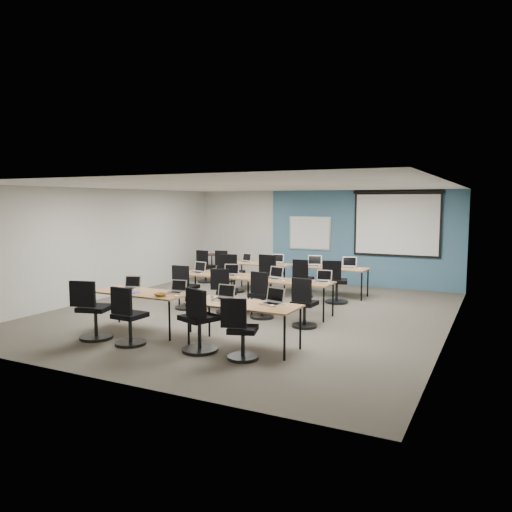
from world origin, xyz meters
The scene contains 58 objects.
floor centered at (0.00, 0.00, 0.00)m, with size 8.00×9.00×0.02m, color #6B6354.
ceiling centered at (0.00, 0.00, 2.70)m, with size 8.00×9.00×0.02m, color white.
wall_back centered at (0.00, 4.50, 1.35)m, with size 8.00×0.04×2.70m, color beige.
wall_front centered at (0.00, -4.50, 1.35)m, with size 8.00×0.04×2.70m, color beige.
wall_left centered at (-4.00, 0.00, 1.35)m, with size 0.04×9.00×2.70m, color beige.
wall_right centered at (4.00, 0.00, 1.35)m, with size 0.04×9.00×2.70m, color beige.
blue_accent_panel centered at (1.25, 4.47, 1.35)m, with size 5.50×0.04×2.70m, color #3D5977.
whiteboard centered at (-0.30, 4.43, 1.45)m, with size 1.28×0.03×0.98m.
projector_screen centered at (2.20, 4.41, 1.89)m, with size 2.40×0.10×1.82m.
training_table_front_left centered at (-1.09, -2.23, 0.69)m, with size 1.81×0.76×0.73m.
training_table_front_right centered at (1.08, -2.34, 0.69)m, with size 1.84×0.77×0.73m.
training_table_mid_left centered at (-0.95, 0.35, 0.69)m, with size 1.92×0.80×0.73m.
training_table_mid_right centered at (0.90, 0.17, 0.68)m, with size 1.71×0.71×0.73m.
training_table_back_left centered at (-0.95, 2.57, 0.68)m, with size 1.67×0.70×0.73m.
training_table_back_right centered at (1.00, 2.64, 0.68)m, with size 1.75×0.73×0.73m.
laptop_0 centered at (-1.50, -2.07, 0.79)m, with size 0.31×0.27×0.24m.
mouse_0 centered at (-1.30, -2.37, 0.74)m, with size 0.06×0.09×0.03m, color white.
task_chair_0 centered at (-1.48, -3.07, 0.43)m, with size 0.58×0.57×1.04m.
laptop_1 centered at (-0.46, -2.02, 0.79)m, with size 0.30×0.25×0.23m.
mouse_1 centered at (-0.25, -2.33, 0.74)m, with size 0.06×0.10×0.03m, color white.
task_chair_1 centered at (-0.69, -3.09, 0.41)m, with size 0.52×0.52×1.00m.
laptop_2 centered at (0.61, -2.16, 0.79)m, with size 0.32×0.27×0.24m.
mouse_2 centered at (0.81, -2.26, 0.74)m, with size 0.06×0.10×0.03m, color white.
task_chair_2 centered at (0.57, -2.89, 0.44)m, with size 0.60×0.57×1.05m.
laptop_3 centered at (1.52, -2.15, 0.79)m, with size 0.34×0.29×0.26m.
mouse_3 centered at (1.59, -2.32, 0.74)m, with size 0.06×0.09×0.03m, color white.
task_chair_3 centered at (1.34, -2.93, 0.39)m, with size 0.49×0.48×0.96m.
laptop_4 centered at (-1.52, 0.31, 0.79)m, with size 0.33×0.28×0.25m.
mouse_4 centered at (-1.32, 0.15, 0.74)m, with size 0.06×0.09×0.03m, color white.
task_chair_4 centered at (-1.45, -0.34, 0.41)m, with size 0.51×0.51×0.99m.
laptop_5 centered at (-0.64, 0.26, 0.79)m, with size 0.33×0.28×0.25m.
mouse_5 centered at (-0.32, 0.04, 0.74)m, with size 0.05×0.09×0.03m, color white.
task_chair_5 centered at (-0.44, -0.30, 0.40)m, with size 0.52×0.49×0.97m.
laptop_6 centered at (0.46, 0.27, 0.79)m, with size 0.34×0.29×0.26m.
mouse_6 centered at (0.77, 0.02, 0.74)m, with size 0.06×0.09×0.03m, color white.
task_chair_6 centered at (0.45, -0.37, 0.40)m, with size 0.49×0.49×0.98m.
laptop_7 centered at (1.52, 0.34, 0.79)m, with size 0.31×0.27×0.24m.
mouse_7 centered at (1.71, 0.10, 0.74)m, with size 0.07×0.10×0.04m, color white.
task_chair_7 centered at (1.49, -0.70, 0.40)m, with size 0.48×0.48×0.96m.
laptop_8 centered at (-1.49, 2.63, 0.79)m, with size 0.31×0.26×0.24m.
mouse_8 centered at (-1.23, 2.52, 0.74)m, with size 0.06×0.09×0.03m, color white.
task_chair_8 centered at (-1.53, 1.98, 0.42)m, with size 0.54×0.54×1.02m.
laptop_9 centered at (-0.62, 2.77, 0.79)m, with size 0.32×0.27×0.24m.
mouse_9 centered at (-0.25, 2.56, 0.74)m, with size 0.06×0.10×0.04m, color white.
task_chair_9 centered at (-0.49, 2.05, 0.44)m, with size 0.58×0.58×1.05m.
laptop_10 centered at (0.46, 2.69, 0.80)m, with size 0.35×0.30×0.27m.
mouse_10 centered at (0.79, 2.57, 0.74)m, with size 0.07×0.10×0.04m, color white.
task_chair_10 centered at (0.40, 2.09, 0.40)m, with size 0.48×0.48×0.96m.
laptop_11 centered at (1.36, 2.76, 0.80)m, with size 0.35×0.30×0.27m.
mouse_11 centered at (1.70, 2.52, 0.74)m, with size 0.06×0.10×0.04m, color white.
task_chair_11 centered at (1.33, 1.80, 0.42)m, with size 0.55×0.54×1.02m.
blue_mousepad centered at (-1.20, -2.37, 0.73)m, with size 0.25×0.21×0.01m, color #2435A2.
snack_bowl centered at (-0.52, -2.43, 0.76)m, with size 0.21×0.21×0.05m, color #915C22.
snack_plate centered at (0.54, -2.27, 0.74)m, with size 0.17×0.17×0.01m, color white.
coffee_cup centered at (0.46, -2.29, 0.77)m, with size 0.05×0.05×0.05m, color silver.
utility_table centered at (-3.05, 3.86, 0.66)m, with size 0.92×0.51×0.75m.
spare_chair_a centered at (-2.56, 3.31, 0.39)m, with size 0.46×0.46×0.95m.
spare_chair_b centered at (-3.03, 2.98, 0.40)m, with size 0.48×0.48×0.96m.
Camera 1 is at (4.81, -9.37, 2.38)m, focal length 35.00 mm.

